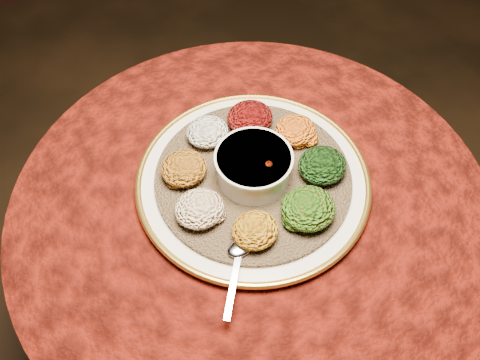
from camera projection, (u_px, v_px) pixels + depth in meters
table at (251, 246)px, 1.20m from camera, size 0.96×0.96×0.73m
platter at (253, 181)px, 1.07m from camera, size 0.55×0.55×0.02m
injera at (253, 178)px, 1.06m from camera, size 0.49×0.49×0.01m
stew_bowl at (254, 165)px, 1.02m from camera, size 0.15×0.15×0.06m
spoon at (239, 253)px, 0.95m from camera, size 0.12×0.12×0.01m
portion_ayib at (207, 132)px, 1.09m from camera, size 0.09×0.08×0.04m
portion_kitfo at (250, 118)px, 1.11m from camera, size 0.10×0.09×0.05m
portion_tikil at (295, 130)px, 1.10m from camera, size 0.09×0.08×0.04m
portion_gomen at (322, 165)px, 1.04m from camera, size 0.10×0.09×0.05m
portion_mixveg at (308, 209)px, 0.98m from camera, size 0.10×0.10×0.05m
portion_kik at (255, 230)px, 0.96m from camera, size 0.09×0.08×0.04m
portion_timatim at (200, 209)px, 0.98m from camera, size 0.09×0.09×0.04m
portion_shiro at (184, 168)px, 1.04m from camera, size 0.09×0.09×0.04m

